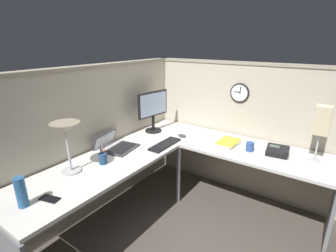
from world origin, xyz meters
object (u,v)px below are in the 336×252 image
object	(u,v)px
laptop	(114,145)
wall_clock	(240,93)
thermos_flask	(21,192)
monitor	(153,109)
desk_lamp_paper	(322,122)
keyboard	(165,144)
pen_cup	(103,158)
office_phone	(278,151)
computer_mouse	(182,136)
cell_phone	(50,199)
book_stack	(228,143)
desk_lamp_dome	(66,132)
coffee_mug	(250,147)

from	to	relation	value
laptop	wall_clock	world-z (taller)	wall_clock
laptop	thermos_flask	distance (m)	1.08
wall_clock	monitor	bearing A→B (deg)	119.30
desk_lamp_paper	monitor	bearing A→B (deg)	97.50
keyboard	thermos_flask	bearing A→B (deg)	171.87
pen_cup	office_phone	distance (m)	1.69
computer_mouse	cell_phone	bearing A→B (deg)	175.56
cell_phone	desk_lamp_paper	size ratio (longest dim) A/B	0.27
book_stack	desk_lamp_paper	size ratio (longest dim) A/B	0.58
desk_lamp_dome	thermos_flask	size ratio (longest dim) A/B	2.02
pen_cup	thermos_flask	xyz separation A→B (m)	(-0.74, -0.04, 0.06)
office_phone	coffee_mug	distance (m)	0.27
cell_phone	office_phone	xyz separation A→B (m)	(1.71, -1.16, 0.03)
wall_clock	book_stack	bearing A→B (deg)	-173.55
wall_clock	cell_phone	bearing A→B (deg)	163.42
monitor	thermos_flask	distance (m)	1.72
keyboard	desk_lamp_paper	size ratio (longest dim) A/B	0.81
monitor	office_phone	size ratio (longest dim) A/B	2.23
computer_mouse	pen_cup	distance (m)	1.02
laptop	desk_lamp_dome	bearing A→B (deg)	-172.77
monitor	cell_phone	world-z (taller)	monitor
thermos_flask	cell_phone	bearing A→B (deg)	-26.88
monitor	desk_lamp_paper	size ratio (longest dim) A/B	0.94
desk_lamp_paper	thermos_flask	bearing A→B (deg)	141.20
cell_phone	thermos_flask	bearing A→B (deg)	137.76
office_phone	pen_cup	bearing A→B (deg)	131.12
thermos_flask	keyboard	bearing A→B (deg)	-7.19
coffee_mug	keyboard	bearing A→B (deg)	115.50
keyboard	coffee_mug	xyz separation A→B (m)	(0.38, -0.80, 0.04)
laptop	desk_lamp_paper	distance (m)	2.00
coffee_mug	wall_clock	bearing A→B (deg)	36.30
keyboard	desk_lamp_paper	world-z (taller)	desk_lamp_paper
thermos_flask	desk_lamp_paper	world-z (taller)	desk_lamp_paper
keyboard	pen_cup	bearing A→B (deg)	160.82
cell_phone	monitor	bearing A→B (deg)	-5.37
thermos_flask	coffee_mug	size ratio (longest dim) A/B	2.29
thermos_flask	office_phone	world-z (taller)	thermos_flask
desk_lamp_paper	book_stack	bearing A→B (deg)	96.88
monitor	wall_clock	world-z (taller)	wall_clock
computer_mouse	wall_clock	size ratio (longest dim) A/B	0.47
monitor	laptop	distance (m)	0.69
keyboard	office_phone	distance (m)	1.15
laptop	pen_cup	xyz separation A→B (m)	(-0.31, -0.18, 0.03)
pen_cup	coffee_mug	distance (m)	1.46
monitor	office_phone	distance (m)	1.47
computer_mouse	desk_lamp_dome	distance (m)	1.34
keyboard	wall_clock	world-z (taller)	wall_clock
keyboard	office_phone	world-z (taller)	office_phone
office_phone	desk_lamp_dome	bearing A→B (deg)	134.84
laptop	coffee_mug	bearing A→B (deg)	-58.52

